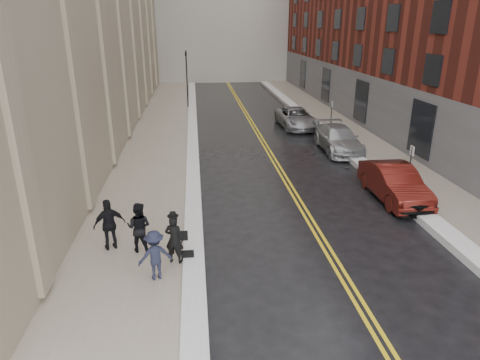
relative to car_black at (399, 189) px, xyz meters
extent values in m
plane|color=black|center=(-6.80, -6.61, -0.67)|extent=(160.00, 160.00, 0.00)
cube|color=gray|center=(-11.30, 9.39, -0.60)|extent=(4.00, 64.00, 0.15)
cube|color=gray|center=(2.20, 9.39, -0.60)|extent=(3.00, 64.00, 0.15)
cube|color=gold|center=(-4.42, 9.39, -0.67)|extent=(0.12, 64.00, 0.01)
cube|color=gold|center=(-4.18, 9.39, -0.67)|extent=(0.12, 64.00, 0.01)
cube|color=white|center=(-9.00, 9.39, -0.54)|extent=(0.70, 60.80, 0.26)
cube|color=white|center=(0.35, 9.39, -0.52)|extent=(0.85, 60.80, 0.30)
cube|color=maroon|center=(10.70, 16.39, 8.33)|extent=(14.00, 50.00, 18.00)
cylinder|color=black|center=(-9.40, 23.39, 1.93)|extent=(0.12, 0.12, 5.20)
imported|color=black|center=(-9.40, 23.39, 3.93)|extent=(0.18, 0.15, 0.90)
cylinder|color=black|center=(1.10, 1.39, 0.43)|extent=(0.06, 0.06, 2.20)
cube|color=white|center=(1.10, 1.39, 1.33)|extent=(0.02, 0.35, 0.45)
cylinder|color=black|center=(1.10, 13.39, 0.43)|extent=(0.06, 0.06, 2.20)
cube|color=white|center=(1.10, 13.39, 1.33)|extent=(0.02, 0.35, 0.45)
imported|color=black|center=(0.00, 0.00, 0.00)|extent=(1.63, 3.95, 1.34)
imported|color=#4D120D|center=(0.00, 0.52, 0.12)|extent=(1.69, 4.79, 1.57)
imported|color=#979B9E|center=(0.00, 8.33, 0.09)|extent=(2.25, 5.29, 1.52)
imported|color=gray|center=(-1.14, 14.81, 0.07)|extent=(2.63, 5.38, 1.47)
imported|color=black|center=(-9.60, -4.19, 0.31)|extent=(0.69, 0.55, 1.66)
imported|color=black|center=(-10.81, -3.28, 0.36)|extent=(1.01, 0.87, 1.77)
imported|color=#1A1C2F|center=(-10.15, -5.06, 0.28)|extent=(1.16, 0.85, 1.60)
imported|color=black|center=(-11.83, -3.03, 0.40)|extent=(1.16, 0.81, 1.83)
camera|label=1|loc=(-8.79, -16.58, 6.88)|focal=32.00mm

